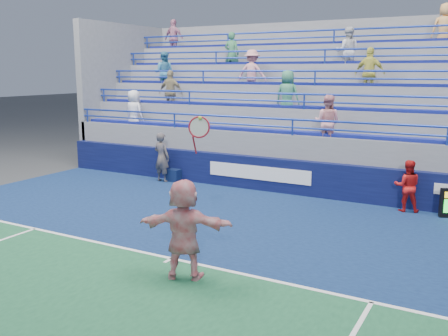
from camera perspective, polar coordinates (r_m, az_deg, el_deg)
The scene contains 7 objects.
ground at distance 10.59m, azimuth -6.02°, elevation -10.36°, with size 120.00×120.00×0.00m, color #333538.
sponsor_wall at distance 15.97m, azimuth 7.43°, elevation -0.98°, with size 18.00×0.32×1.10m.
bleacher_stand at distance 19.32m, azimuth 11.64°, elevation 3.97°, with size 18.00×5.60×6.13m.
judge_chair at distance 17.74m, azimuth -5.63°, elevation -0.72°, with size 0.45×0.45×0.78m.
tennis_player at distance 9.36m, azimuth -4.58°, elevation -6.96°, with size 1.87×1.17×3.09m.
line_judge at distance 17.61m, azimuth -7.13°, elevation 1.22°, with size 0.64×0.42×1.75m, color #131B36.
ball_girl at distance 14.68m, azimuth 20.21°, elevation -1.95°, with size 0.71×0.55×1.45m, color red.
Camera 1 is at (5.71, -8.04, 3.86)m, focal length 40.00 mm.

